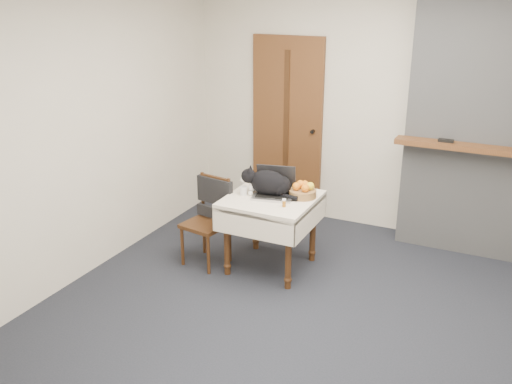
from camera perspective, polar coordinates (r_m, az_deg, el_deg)
ground at (r=4.69m, az=7.13°, el=-12.45°), size 4.50×4.50×0.00m
room_shell at (r=4.46m, az=10.09°, el=10.18°), size 4.52×4.01×2.61m
door at (r=6.41m, az=3.13°, el=6.45°), size 0.82×0.10×2.00m
chimney at (r=5.76m, az=22.42°, el=6.44°), size 1.62×0.48×2.60m
side_table at (r=5.18m, az=1.53°, el=-1.70°), size 0.78×0.78×0.70m
laptop at (r=5.16m, az=1.84°, el=0.35°), size 0.42×0.38×0.27m
cat at (r=5.15m, az=1.34°, el=0.87°), size 0.56×0.30×0.27m
cream_jar at (r=5.18m, az=-1.26°, el=0.13°), size 0.07×0.07×0.08m
pill_bottle at (r=4.91m, az=2.82°, el=-1.08°), size 0.03×0.03×0.07m
fruit_basket at (r=5.14m, az=4.70°, el=0.10°), size 0.25×0.25×0.14m
desk_clutter at (r=5.09m, az=4.01°, el=-0.71°), size 0.13×0.08×0.01m
chair at (r=5.35m, az=-4.53°, el=-1.62°), size 0.43×0.43×0.84m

